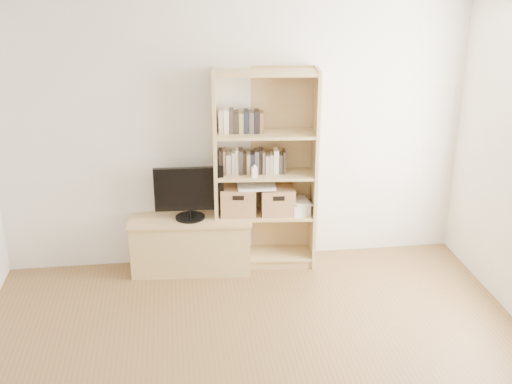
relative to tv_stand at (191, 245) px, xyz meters
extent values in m
cube|color=silver|center=(0.46, 0.21, 1.04)|extent=(4.50, 0.02, 2.60)
cube|color=white|center=(0.46, -2.29, 2.34)|extent=(4.50, 5.00, 0.01)
cube|color=#A68855|center=(0.00, 0.00, 0.00)|extent=(1.17, 0.51, 0.52)
cube|color=#A68855|center=(0.73, 0.04, 0.72)|extent=(1.01, 0.44, 1.96)
cube|color=black|center=(0.00, 0.00, 0.54)|extent=(0.66, 0.08, 0.52)
cube|color=black|center=(0.74, 0.06, 0.80)|extent=(0.75, 0.18, 0.20)
cube|color=black|center=(0.52, 0.08, 1.19)|extent=(0.36, 0.16, 0.19)
cube|color=white|center=(0.62, -0.06, 0.75)|extent=(0.05, 0.04, 0.10)
cube|color=#AC834E|center=(0.47, 0.06, 0.42)|extent=(0.37, 0.31, 0.28)
cube|color=#AC834E|center=(0.85, 0.02, 0.41)|extent=(0.34, 0.28, 0.26)
cube|color=white|center=(0.65, 0.03, 0.57)|extent=(0.37, 0.26, 0.03)
cube|color=silver|center=(1.07, 0.00, 0.34)|extent=(0.18, 0.25, 0.11)
camera|label=1|loc=(-0.11, -5.68, 2.75)|focal=45.00mm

